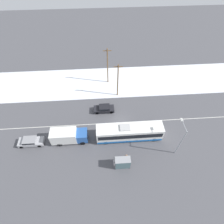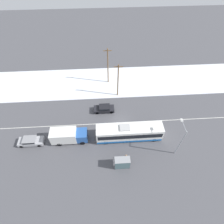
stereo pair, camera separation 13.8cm
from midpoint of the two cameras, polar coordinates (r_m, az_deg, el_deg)
The scene contains 12 objects.
ground_plane at distance 35.32m, azimuth 2.56°, elevation -3.49°, with size 120.00×120.00×0.00m, color #4C4C51.
snow_lot at distance 43.80m, azimuth 0.94°, elevation 9.87°, with size 80.00×11.15×0.12m.
lane_marking_center at distance 35.31m, azimuth 2.56°, elevation -3.48°, with size 60.00×0.12×0.00m.
city_bus at distance 32.15m, azimuth 5.58°, elevation -6.60°, with size 11.98×2.57×3.38m.
box_truck at distance 32.61m, azimuth -14.16°, elevation -7.52°, with size 6.49×2.30×2.94m.
sedan_car at distance 36.67m, azimuth -2.69°, elevation 1.18°, with size 4.26×1.80×1.41m.
parked_car_near_truck at distance 35.28m, azimuth -25.13°, elevation -8.67°, with size 4.47×1.80×1.42m.
pedestrian_at_stop at distance 30.36m, azimuth 4.56°, elevation -14.38°, with size 0.64×0.29×1.78m.
bus_shelter at distance 29.24m, azimuth 3.41°, elevation -16.32°, with size 2.51×1.20×2.40m.
streetlamp at distance 30.35m, azimuth 21.49°, elevation -7.62°, with size 0.36×2.70×6.80m.
utility_pole_roadside at distance 37.48m, azimuth 1.80°, elevation 10.24°, with size 1.80×0.24×8.34m.
utility_pole_snowlot at distance 40.84m, azimuth -1.55°, elevation 14.75°, with size 1.80×0.24×9.08m.
Camera 1 is at (-3.08, -20.67, 28.48)m, focal length 28.00 mm.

